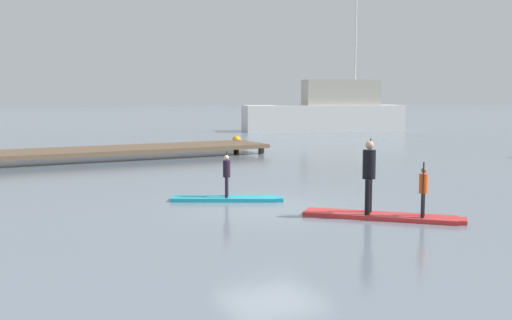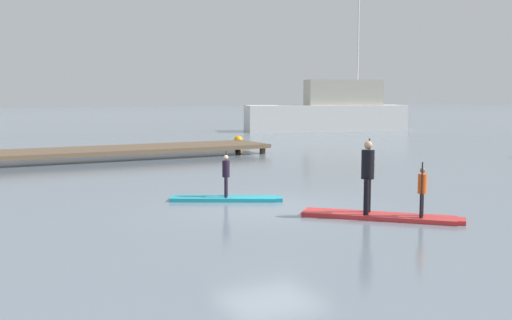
# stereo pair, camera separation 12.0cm
# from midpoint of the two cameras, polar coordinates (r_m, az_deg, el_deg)

# --- Properties ---
(ground_plane) EXTENTS (240.00, 240.00, 0.00)m
(ground_plane) POSITION_cam_midpoint_polar(r_m,az_deg,el_deg) (15.53, 1.25, -4.39)
(ground_plane) COLOR slate
(paddleboard_near) EXTENTS (2.86, 1.94, 0.10)m
(paddleboard_near) POSITION_cam_midpoint_polar(r_m,az_deg,el_deg) (16.48, -2.93, -3.61)
(paddleboard_near) COLOR #1E9EB2
(paddleboard_near) RESTS_ON ground
(paddler_child_solo) EXTENTS (0.27, 0.36, 1.21)m
(paddler_child_solo) POSITION_cam_midpoint_polar(r_m,az_deg,el_deg) (16.39, -2.95, -1.25)
(paddler_child_solo) COLOR black
(paddler_child_solo) RESTS_ON paddleboard_near
(paddleboard_far) EXTENTS (2.94, 3.05, 0.10)m
(paddleboard_far) POSITION_cam_midpoint_polar(r_m,az_deg,el_deg) (14.42, 11.46, -5.14)
(paddleboard_far) COLOR red
(paddleboard_far) RESTS_ON ground
(paddler_adult) EXTENTS (0.43, 0.42, 1.72)m
(paddler_adult) POSITION_cam_midpoint_polar(r_m,az_deg,el_deg) (14.31, 10.21, -1.08)
(paddler_adult) COLOR black
(paddler_adult) RESTS_ON paddleboard_far
(paddler_child_front) EXTENTS (0.32, 0.31, 1.25)m
(paddler_child_front) POSITION_cam_midpoint_polar(r_m,az_deg,el_deg) (14.23, 15.04, -2.62)
(paddler_child_front) COLOR black
(paddler_child_front) RESTS_ON paddleboard_far
(fishing_boat_white_large) EXTENTS (12.53, 6.81, 11.00)m
(fishing_boat_white_large) POSITION_cam_midpoint_polar(r_m,az_deg,el_deg) (47.61, 6.55, 4.48)
(fishing_boat_white_large) COLOR silver
(fishing_boat_white_large) RESTS_ON ground
(floating_dock) EXTENTS (12.87, 3.18, 0.47)m
(floating_dock) POSITION_cam_midpoint_polar(r_m,az_deg,el_deg) (27.95, -11.99, 0.97)
(floating_dock) COLOR brown
(floating_dock) RESTS_ON ground
(mooring_buoy_near) EXTENTS (0.49, 0.49, 0.49)m
(mooring_buoy_near) POSITION_cam_midpoint_polar(r_m,az_deg,el_deg) (34.68, -1.92, 1.87)
(mooring_buoy_near) COLOR orange
(mooring_buoy_near) RESTS_ON ground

